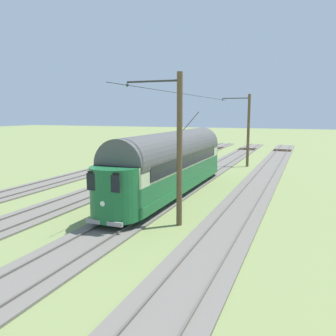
{
  "coord_description": "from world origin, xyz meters",
  "views": [
    {
      "loc": [
        -11.1,
        23.92,
        5.53
      ],
      "look_at": [
        -2.19,
        1.26,
        1.76
      ],
      "focal_mm": 37.97,
      "sensor_mm": 36.0,
      "label": 1
    }
  ],
  "objects_px": {
    "catenary_pole_mid_near": "(178,147)",
    "track_end_bumper": "(166,163)",
    "vintage_streetcar": "(172,162)",
    "catenary_pole_foreground": "(248,129)"
  },
  "relations": [
    {
      "from": "catenary_pole_foreground",
      "to": "track_end_bumper",
      "type": "distance_m",
      "value": 9.11
    },
    {
      "from": "vintage_streetcar",
      "to": "catenary_pole_mid_near",
      "type": "distance_m",
      "value": 7.07
    },
    {
      "from": "vintage_streetcar",
      "to": "catenary_pole_foreground",
      "type": "bearing_deg",
      "value": -100.33
    },
    {
      "from": "catenary_pole_mid_near",
      "to": "track_end_bumper",
      "type": "bearing_deg",
      "value": -66.6
    },
    {
      "from": "track_end_bumper",
      "to": "vintage_streetcar",
      "type": "bearing_deg",
      "value": 113.53
    },
    {
      "from": "catenary_pole_foreground",
      "to": "track_end_bumper",
      "type": "xyz_separation_m",
      "value": [
        7.86,
        3.0,
        -3.5
      ]
    },
    {
      "from": "catenary_pole_foreground",
      "to": "catenary_pole_mid_near",
      "type": "height_order",
      "value": "same"
    },
    {
      "from": "catenary_pole_mid_near",
      "to": "vintage_streetcar",
      "type": "bearing_deg",
      "value": -66.85
    },
    {
      "from": "catenary_pole_foreground",
      "to": "track_end_bumper",
      "type": "height_order",
      "value": "catenary_pole_foreground"
    },
    {
      "from": "vintage_streetcar",
      "to": "track_end_bumper",
      "type": "distance_m",
      "value": 13.04
    }
  ]
}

